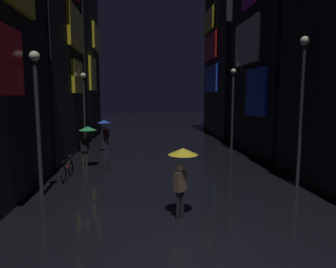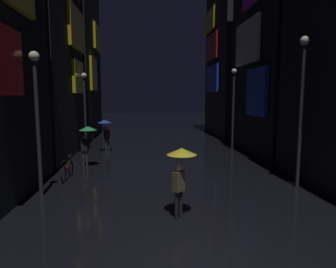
# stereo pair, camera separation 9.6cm
# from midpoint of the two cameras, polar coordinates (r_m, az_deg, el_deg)

# --- Properties ---
(building_left_mid) EXTENTS (4.25, 7.62, 17.08)m
(building_left_mid) POSITION_cam_midpoint_polar(r_m,az_deg,el_deg) (20.24, -24.57, 20.56)
(building_left_mid) COLOR #232328
(building_left_mid) RESTS_ON ground
(building_left_far) EXTENTS (4.25, 8.52, 13.37)m
(building_left_far) POSITION_cam_midpoint_polar(r_m,az_deg,el_deg) (28.95, -18.15, 12.85)
(building_left_far) COLOR black
(building_left_far) RESTS_ON ground
(building_right_mid) EXTENTS (4.25, 7.49, 13.66)m
(building_right_mid) POSITION_cam_midpoint_polar(r_m,az_deg,el_deg) (20.83, 20.43, 15.51)
(building_right_mid) COLOR black
(building_right_mid) RESTS_ON ground
(building_right_far) EXTENTS (4.25, 7.74, 18.41)m
(building_right_far) POSITION_cam_midpoint_polar(r_m,az_deg,el_deg) (29.63, 12.56, 17.81)
(building_right_far) COLOR #232328
(building_right_far) RESTS_ON ground
(pedestrian_far_right_green) EXTENTS (0.90, 0.90, 2.12)m
(pedestrian_far_right_green) POSITION_cam_midpoint_polar(r_m,az_deg,el_deg) (15.99, -15.40, -0.20)
(pedestrian_far_right_green) COLOR #38332D
(pedestrian_far_right_green) RESTS_ON ground
(pedestrian_midstreet_left_yellow) EXTENTS (0.90, 0.90, 2.12)m
(pedestrian_midstreet_left_yellow) POSITION_cam_midpoint_polar(r_m,az_deg,el_deg) (8.96, 2.38, -5.60)
(pedestrian_midstreet_left_yellow) COLOR black
(pedestrian_midstreet_left_yellow) RESTS_ON ground
(pedestrian_near_crossing_blue) EXTENTS (0.90, 0.90, 2.12)m
(pedestrian_near_crossing_blue) POSITION_cam_midpoint_polar(r_m,az_deg,el_deg) (20.17, -12.10, 1.38)
(pedestrian_near_crossing_blue) COLOR #2D2D38
(pedestrian_near_crossing_blue) RESTS_ON ground
(bicycle_parked_at_storefront) EXTENTS (0.15, 1.82, 0.96)m
(bicycle_parked_at_storefront) POSITION_cam_midpoint_polar(r_m,az_deg,el_deg) (14.10, -18.80, -6.59)
(bicycle_parked_at_storefront) COLOR black
(bicycle_parked_at_storefront) RESTS_ON ground
(streetlamp_right_near) EXTENTS (0.36, 0.36, 5.95)m
(streetlamp_right_near) POSITION_cam_midpoint_polar(r_m,az_deg,el_deg) (12.98, 23.96, 6.73)
(streetlamp_right_near) COLOR #2D2D33
(streetlamp_right_near) RESTS_ON ground
(streetlamp_right_far) EXTENTS (0.36, 0.36, 5.52)m
(streetlamp_right_far) POSITION_cam_midpoint_polar(r_m,az_deg,el_deg) (21.10, 12.10, 6.48)
(streetlamp_right_far) COLOR #2D2D33
(streetlamp_right_far) RESTS_ON ground
(streetlamp_left_near) EXTENTS (0.36, 0.36, 5.22)m
(streetlamp_left_near) POSITION_cam_midpoint_polar(r_m,az_deg,el_deg) (11.64, -23.88, 4.78)
(streetlamp_left_near) COLOR #2D2D33
(streetlamp_left_near) RESTS_ON ground
(streetlamp_left_far) EXTENTS (0.36, 0.36, 5.17)m
(streetlamp_left_far) POSITION_cam_midpoint_polar(r_m,az_deg,el_deg) (20.53, -15.81, 5.83)
(streetlamp_left_far) COLOR #2D2D33
(streetlamp_left_far) RESTS_ON ground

